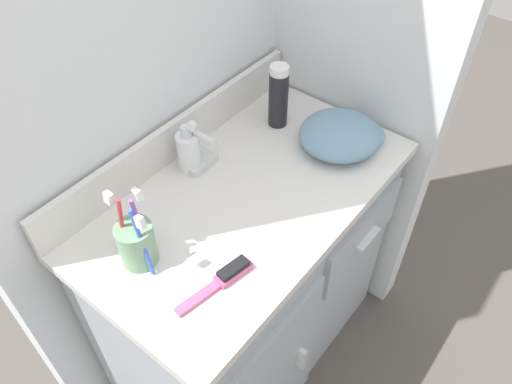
{
  "coord_description": "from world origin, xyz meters",
  "views": [
    {
      "loc": [
        -0.66,
        -0.55,
        1.65
      ],
      "look_at": [
        0.0,
        -0.02,
        0.79
      ],
      "focal_mm": 35.0,
      "sensor_mm": 36.0,
      "label": 1
    }
  ],
  "objects_px": {
    "shaving_cream_can": "(278,96)",
    "hand_towel": "(344,134)",
    "toothbrush_cup": "(137,243)",
    "hairbrush": "(224,278)",
    "soap_dispenser": "(189,151)"
  },
  "relations": [
    {
      "from": "hand_towel",
      "to": "hairbrush",
      "type": "bearing_deg",
      "value": -175.65
    },
    {
      "from": "hairbrush",
      "to": "hand_towel",
      "type": "xyz_separation_m",
      "value": [
        0.54,
        0.04,
        0.02
      ]
    },
    {
      "from": "toothbrush_cup",
      "to": "hairbrush",
      "type": "height_order",
      "value": "toothbrush_cup"
    },
    {
      "from": "shaving_cream_can",
      "to": "hand_towel",
      "type": "height_order",
      "value": "shaving_cream_can"
    },
    {
      "from": "toothbrush_cup",
      "to": "soap_dispenser",
      "type": "height_order",
      "value": "toothbrush_cup"
    },
    {
      "from": "toothbrush_cup",
      "to": "hairbrush",
      "type": "xyz_separation_m",
      "value": [
        0.07,
        -0.18,
        -0.05
      ]
    },
    {
      "from": "toothbrush_cup",
      "to": "shaving_cream_can",
      "type": "xyz_separation_m",
      "value": [
        0.57,
        0.05,
        0.03
      ]
    },
    {
      "from": "toothbrush_cup",
      "to": "soap_dispenser",
      "type": "distance_m",
      "value": 0.31
    },
    {
      "from": "hand_towel",
      "to": "shaving_cream_can",
      "type": "bearing_deg",
      "value": 101.06
    },
    {
      "from": "soap_dispenser",
      "to": "toothbrush_cup",
      "type": "bearing_deg",
      "value": -157.2
    },
    {
      "from": "hairbrush",
      "to": "toothbrush_cup",
      "type": "bearing_deg",
      "value": 121.22
    },
    {
      "from": "soap_dispenser",
      "to": "hairbrush",
      "type": "height_order",
      "value": "soap_dispenser"
    },
    {
      "from": "shaving_cream_can",
      "to": "hairbrush",
      "type": "height_order",
      "value": "shaving_cream_can"
    },
    {
      "from": "toothbrush_cup",
      "to": "hairbrush",
      "type": "relative_size",
      "value": 1.05
    },
    {
      "from": "toothbrush_cup",
      "to": "hand_towel",
      "type": "relative_size",
      "value": 0.86
    }
  ]
}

